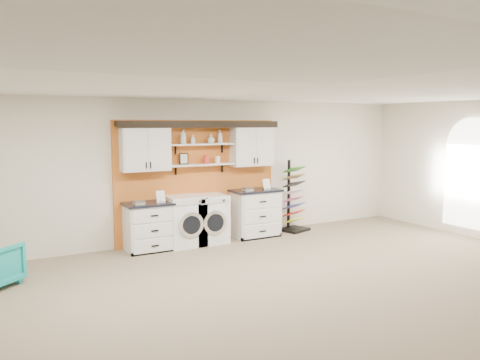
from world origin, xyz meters
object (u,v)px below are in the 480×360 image
washer (185,221)px  sample_rack (294,208)px  base_cabinet_right (255,213)px  base_cabinet_left (149,226)px  dryer (208,219)px

washer → sample_rack: sample_rack is taller
sample_rack → base_cabinet_right: bearing=165.1°
base_cabinet_left → washer: 0.70m
base_cabinet_right → washer: (-1.56, -0.00, -0.01)m
base_cabinet_left → sample_rack: size_ratio=0.59×
base_cabinet_right → sample_rack: 1.00m
washer → dryer: washer is taller
base_cabinet_right → dryer: base_cabinet_right is taller
washer → base_cabinet_right: bearing=0.1°
base_cabinet_right → base_cabinet_left: bearing=180.0°
base_cabinet_right → washer: size_ratio=1.04×
base_cabinet_left → washer: bearing=-0.3°
base_cabinet_left → base_cabinet_right: 2.26m
base_cabinet_left → base_cabinet_right: base_cabinet_right is taller
dryer → sample_rack: sample_rack is taller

